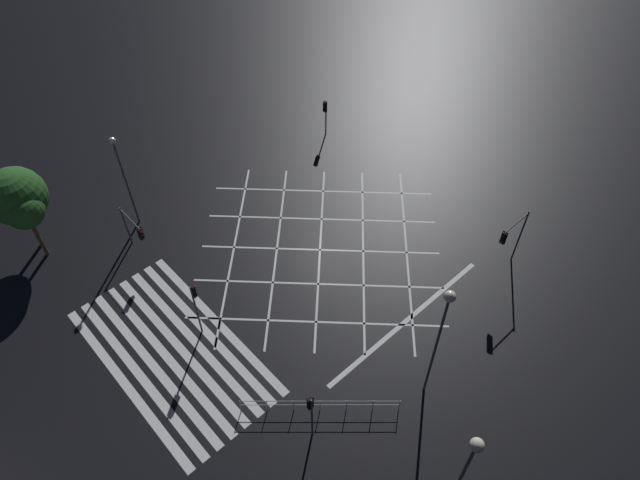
# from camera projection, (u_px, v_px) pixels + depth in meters

# --- Properties ---
(ground_plane) EXTENTS (200.00, 200.00, 0.00)m
(ground_plane) POSITION_uv_depth(u_px,v_px,m) (320.00, 250.00, 39.06)
(ground_plane) COLOR black
(road_markings) EXTENTS (20.01, 25.24, 0.01)m
(road_markings) POSITION_uv_depth(u_px,v_px,m) (231.00, 318.00, 35.26)
(road_markings) COLOR silver
(road_markings) RESTS_ON ground_plane
(traffic_light_se_main) EXTENTS (0.39, 0.36, 3.85)m
(traffic_light_se_main) POSITION_uv_depth(u_px,v_px,m) (311.00, 409.00, 28.27)
(traffic_light_se_main) COLOR #424244
(traffic_light_se_main) RESTS_ON ground_plane
(traffic_light_sw_main) EXTENTS (2.69, 0.36, 3.38)m
(traffic_light_sw_main) POSITION_uv_depth(u_px,v_px,m) (134.00, 229.00, 36.95)
(traffic_light_sw_main) COLOR #424244
(traffic_light_sw_main) RESTS_ON ground_plane
(traffic_light_median_south) EXTENTS (0.36, 0.39, 4.41)m
(traffic_light_median_south) POSITION_uv_depth(u_px,v_px,m) (195.00, 300.00, 32.33)
(traffic_light_median_south) COLOR #424244
(traffic_light_median_south) RESTS_ON ground_plane
(traffic_light_ne_cross) EXTENTS (0.36, 2.77, 4.55)m
(traffic_light_ne_cross) POSITION_uv_depth(u_px,v_px,m) (512.00, 235.00, 35.40)
(traffic_light_ne_cross) COLOR #424244
(traffic_light_ne_cross) RESTS_ON ground_plane
(traffic_light_nw_cross) EXTENTS (0.36, 0.39, 3.23)m
(traffic_light_nw_cross) POSITION_uv_depth(u_px,v_px,m) (325.00, 111.00, 46.08)
(traffic_light_nw_cross) COLOR #424244
(traffic_light_nw_cross) RESTS_ON ground_plane
(street_lamp_east) EXTENTS (0.58, 0.58, 8.95)m
(street_lamp_east) POSITION_uv_depth(u_px,v_px,m) (443.00, 322.00, 27.14)
(street_lamp_east) COLOR #424244
(street_lamp_east) RESTS_ON ground_plane
(street_lamp_west) EXTENTS (0.57, 0.57, 8.99)m
(street_lamp_west) POSITION_uv_depth(u_px,v_px,m) (466.00, 467.00, 22.52)
(street_lamp_west) COLOR #424244
(street_lamp_west) RESTS_ON ground_plane
(street_lamp_far) EXTENTS (0.43, 0.43, 7.45)m
(street_lamp_far) POSITION_uv_depth(u_px,v_px,m) (122.00, 169.00, 37.29)
(street_lamp_far) COLOR #424244
(street_lamp_far) RESTS_ON ground_plane
(street_tree_near) EXTENTS (3.81, 3.81, 6.45)m
(street_tree_near) POSITION_uv_depth(u_px,v_px,m) (16.00, 196.00, 36.06)
(street_tree_near) COLOR brown
(street_tree_near) RESTS_ON ground_plane
(street_tree_far) EXTENTS (2.50, 2.50, 5.46)m
(street_tree_far) POSITION_uv_depth(u_px,v_px,m) (24.00, 210.00, 35.72)
(street_tree_far) COLOR brown
(street_tree_far) RESTS_ON ground_plane
(pedestrian_railing) EXTENTS (5.88, 6.37, 1.05)m
(pedestrian_railing) POSITION_uv_depth(u_px,v_px,m) (320.00, 404.00, 30.68)
(pedestrian_railing) COLOR #B7B7BC
(pedestrian_railing) RESTS_ON ground_plane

